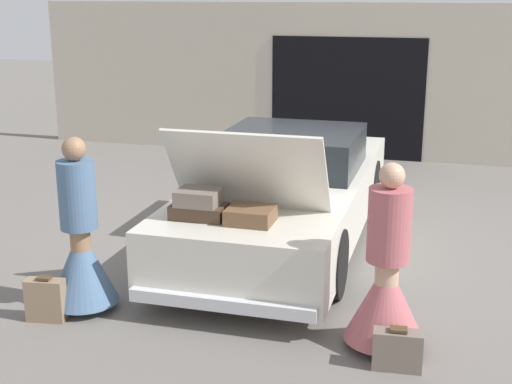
{
  "coord_description": "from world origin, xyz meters",
  "views": [
    {
      "loc": [
        1.89,
        -8.16,
        3.01
      ],
      "look_at": [
        0.0,
        -1.39,
        1.01
      ],
      "focal_mm": 50.0,
      "sensor_mm": 36.0,
      "label": 1
    }
  ],
  "objects_px": {
    "car": "(287,193)",
    "suitcase_beside_left_person": "(46,300)",
    "person_left": "(81,250)",
    "person_right": "(386,285)",
    "suitcase_beside_right_person": "(397,350)"
  },
  "relations": [
    {
      "from": "car",
      "to": "person_right",
      "type": "xyz_separation_m",
      "value": [
        1.45,
        -2.45,
        -0.03
      ]
    },
    {
      "from": "person_right",
      "to": "suitcase_beside_right_person",
      "type": "relative_size",
      "value": 3.98
    },
    {
      "from": "car",
      "to": "suitcase_beside_left_person",
      "type": "bearing_deg",
      "value": -120.85
    },
    {
      "from": "person_right",
      "to": "person_left",
      "type": "bearing_deg",
      "value": 82.61
    },
    {
      "from": "person_right",
      "to": "suitcase_beside_left_person",
      "type": "xyz_separation_m",
      "value": [
        -3.11,
        -0.33,
        -0.38
      ]
    },
    {
      "from": "person_left",
      "to": "person_right",
      "type": "height_order",
      "value": "person_left"
    },
    {
      "from": "suitcase_beside_right_person",
      "to": "suitcase_beside_left_person",
      "type": "bearing_deg",
      "value": 179.55
    },
    {
      "from": "person_left",
      "to": "suitcase_beside_left_person",
      "type": "xyz_separation_m",
      "value": [
        -0.22,
        -0.33,
        -0.4
      ]
    },
    {
      "from": "person_right",
      "to": "suitcase_beside_left_person",
      "type": "distance_m",
      "value": 3.15
    },
    {
      "from": "car",
      "to": "person_left",
      "type": "bearing_deg",
      "value": -120.47
    },
    {
      "from": "person_left",
      "to": "car",
      "type": "bearing_deg",
      "value": 146.98
    },
    {
      "from": "car",
      "to": "person_left",
      "type": "relative_size",
      "value": 3.01
    },
    {
      "from": "suitcase_beside_left_person",
      "to": "suitcase_beside_right_person",
      "type": "distance_m",
      "value": 3.26
    },
    {
      "from": "car",
      "to": "suitcase_beside_left_person",
      "type": "height_order",
      "value": "car"
    },
    {
      "from": "car",
      "to": "person_right",
      "type": "height_order",
      "value": "car"
    }
  ]
}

